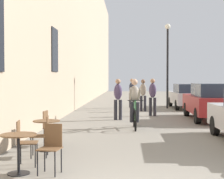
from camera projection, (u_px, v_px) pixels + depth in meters
building_facade_left at (69, 4)px, 18.44m from camera, size 0.54×68.00×11.36m
cafe_table_near at (18, 145)px, 6.22m from camera, size 0.64×0.64×0.72m
cafe_chair_near_toward_street at (51, 145)px, 6.27m from camera, size 0.43×0.43×0.89m
cafe_chair_near_toward_wall at (24, 140)px, 6.79m from camera, size 0.43×0.43×0.89m
cafe_table_mid at (47, 129)px, 8.26m from camera, size 0.64×0.64×0.72m
cafe_chair_mid_toward_street at (43, 133)px, 7.59m from camera, size 0.43×0.43×0.89m
cafe_chair_mid_toward_wall at (49, 125)px, 8.90m from camera, size 0.42×0.42×0.89m
cyclist_on_bicycle at (135, 105)px, 12.02m from camera, size 0.52×1.76×1.74m
pedestrian_near at (118, 97)px, 14.45m from camera, size 0.35×0.25×1.72m
pedestrian_mid at (153, 95)px, 16.01m from camera, size 0.38×0.30×1.73m
pedestrian_far at (143, 93)px, 18.30m from camera, size 0.36×0.27×1.69m
pedestrian_furthest at (132, 91)px, 20.70m from camera, size 0.34×0.24×1.73m
street_lamp at (168, 55)px, 20.06m from camera, size 0.32×0.32×4.90m
parked_car_second at (212, 101)px, 14.38m from camera, size 1.89×4.33×1.53m
parked_car_third at (187, 96)px, 20.06m from camera, size 1.74×4.03×1.43m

